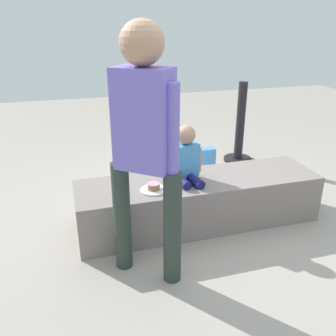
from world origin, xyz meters
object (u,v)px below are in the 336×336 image
gift_bag (203,162)px  water_bottle_near_gift (221,182)px  handbag_black_leather (248,174)px  handbag_brown_canvas (175,158)px  child_seated (186,157)px  cake_plate (154,188)px  water_bottle_far_side (161,178)px  cake_box_white (132,171)px  adult_standing (144,136)px  party_cup_red (95,207)px

gift_bag → water_bottle_near_gift: gift_bag is taller
handbag_black_leather → handbag_brown_canvas: bearing=131.5°
water_bottle_near_gift → handbag_black_leather: size_ratio=0.64×
child_seated → cake_plate: (-0.32, -0.13, -0.19)m
water_bottle_far_side → handbag_brown_canvas: bearing=57.7°
cake_box_white → handbag_brown_canvas: handbag_brown_canvas is taller
child_seated → handbag_brown_canvas: bearing=75.9°
child_seated → cake_plate: child_seated is taller
adult_standing → water_bottle_near_gift: (1.09, 1.13, -0.95)m
gift_bag → water_bottle_far_side: (-0.56, -0.15, -0.08)m
child_seated → party_cup_red: bearing=149.9°
water_bottle_near_gift → water_bottle_far_side: (-0.60, 0.28, -0.01)m
water_bottle_near_gift → handbag_black_leather: 0.38m
water_bottle_near_gift → water_bottle_far_side: water_bottle_near_gift is taller
water_bottle_far_side → cake_plate: bearing=-108.7°
adult_standing → handbag_brown_canvas: size_ratio=5.98×
gift_bag → party_cup_red: (-1.33, -0.54, -0.11)m
water_bottle_near_gift → handbag_black_leather: (0.37, 0.09, 0.01)m
cake_plate → gift_bag: size_ratio=0.60×
cake_plate → handbag_black_leather: 1.55m
handbag_black_leather → water_bottle_near_gift: bearing=-167.1°
gift_bag → child_seated: bearing=-120.1°
cake_box_white → gift_bag: bearing=-13.9°
handbag_black_leather → adult_standing: bearing=-140.3°
adult_standing → water_bottle_far_side: adult_standing is taller
adult_standing → handbag_brown_canvas: adult_standing is taller
child_seated → water_bottle_near_gift: size_ratio=2.47×
cake_plate → water_bottle_far_side: (0.33, 0.96, -0.37)m
cake_plate → cake_box_white: bearing=87.3°
child_seated → handbag_brown_canvas: (0.34, 1.36, -0.54)m
child_seated → cake_box_white: bearing=102.1°
child_seated → gift_bag: 1.24m
water_bottle_near_gift → party_cup_red: (-1.37, -0.11, -0.04)m
child_seated → cake_box_white: 1.35m
gift_bag → water_bottle_far_side: size_ratio=2.06×
handbag_black_leather → handbag_brown_canvas: handbag_black_leather is taller
gift_bag → cake_box_white: 0.86m
cake_plate → handbag_black_leather: cake_plate is taller
water_bottle_near_gift → water_bottle_far_side: size_ratio=1.07×
cake_box_white → party_cup_red: bearing=-124.2°
child_seated → handbag_brown_canvas: size_ratio=1.68×
handbag_brown_canvas → cake_box_white: bearing=-164.0°
water_bottle_far_side → handbag_brown_canvas: size_ratio=0.63×
cake_box_white → handbag_brown_canvas: size_ratio=0.98×
handbag_brown_canvas → adult_standing: bearing=-113.1°
water_bottle_far_side → cake_box_white: water_bottle_far_side is taller
water_bottle_far_side → handbag_black_leather: size_ratio=0.59×
child_seated → handbag_brown_canvas: child_seated is taller
gift_bag → cake_box_white: size_ratio=1.33×
child_seated → cake_plate: bearing=-158.2°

